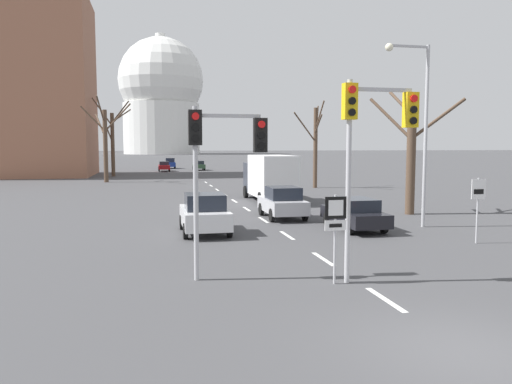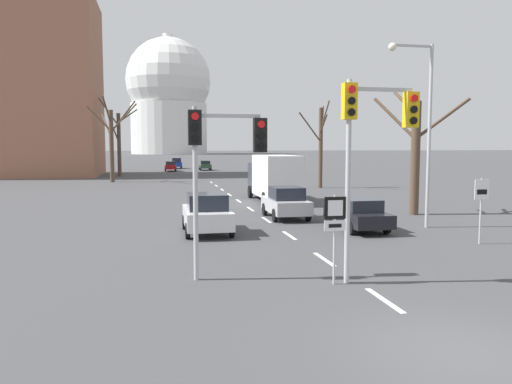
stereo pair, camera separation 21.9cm
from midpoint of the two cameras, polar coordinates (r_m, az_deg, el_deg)
ground_plane at (r=10.26m, az=23.09°, el=-16.59°), size 800.00×800.00×0.00m
lane_stripe_0 at (r=12.87m, az=14.93°, el=-11.83°), size 0.16×2.00×0.01m
lane_stripe_1 at (r=16.88m, az=8.17°, el=-7.60°), size 0.16×2.00×0.01m
lane_stripe_2 at (r=21.10m, az=4.13°, el=-4.97°), size 0.16×2.00×0.01m
lane_stripe_3 at (r=25.41m, az=1.46°, el=-3.20°), size 0.16×2.00×0.01m
lane_stripe_4 at (r=29.78m, az=-0.42°, el=-1.95°), size 0.16×2.00×0.01m
lane_stripe_5 at (r=34.18m, az=-1.81°, el=-1.02°), size 0.16×2.00×0.01m
lane_stripe_6 at (r=38.60m, az=-2.89°, el=-0.30°), size 0.16×2.00×0.01m
lane_stripe_7 at (r=43.04m, az=-3.75°, el=0.27°), size 0.16×2.00×0.01m
lane_stripe_8 at (r=47.49m, az=-4.44°, el=0.73°), size 0.16×2.00×0.01m
lane_stripe_9 at (r=51.95m, az=-5.02°, el=1.12°), size 0.16×2.00×0.01m
traffic_signal_centre_tall at (r=13.90m, az=13.35°, el=6.93°), size 2.14×0.34×5.52m
traffic_signal_near_left at (r=13.89m, az=-3.88°, el=4.91°), size 2.19×0.34×4.83m
route_sign_post at (r=13.62m, az=9.45°, el=-3.60°), size 0.60×0.08×2.45m
speed_limit_sign at (r=20.89m, az=24.63°, el=-0.79°), size 0.60×0.08×2.54m
street_lamp_right at (r=24.03m, az=18.70°, el=8.19°), size 2.17×0.36×8.29m
sedan_near_left at (r=21.54m, az=-5.33°, el=-2.46°), size 1.98×3.88×1.73m
sedan_near_right at (r=22.94m, az=11.80°, el=-2.41°), size 1.79×4.33×1.42m
sedan_mid_centre at (r=78.12m, az=-5.76°, el=3.06°), size 1.74×4.07×1.49m
sedan_far_left at (r=25.97m, az=3.67°, el=-1.19°), size 1.89×3.91×1.65m
sedan_far_right at (r=84.84m, az=-9.01°, el=3.27°), size 1.77×4.04×1.76m
sedan_distant_centre at (r=75.73m, az=-9.68°, el=2.95°), size 1.68×4.43×1.48m
delivery_truck at (r=33.61m, az=2.23°, el=1.77°), size 2.44×7.20×3.14m
bare_tree_left_near at (r=54.07m, az=-16.12°, el=5.67°), size 5.06×5.71×8.70m
bare_tree_right_near at (r=45.05m, az=7.52°, el=5.51°), size 3.18×4.31×7.72m
bare_tree_left_far at (r=64.34m, az=-15.29°, el=5.77°), size 4.71×3.66×9.72m
bare_tree_right_far at (r=28.65m, az=17.93°, el=4.63°), size 4.01×3.50×6.93m
capitol_dome at (r=243.19m, az=-9.92°, el=10.74°), size 39.59×39.59×55.92m
apartment_block_left at (r=69.78m, az=-25.01°, el=10.87°), size 18.00×14.00×22.29m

